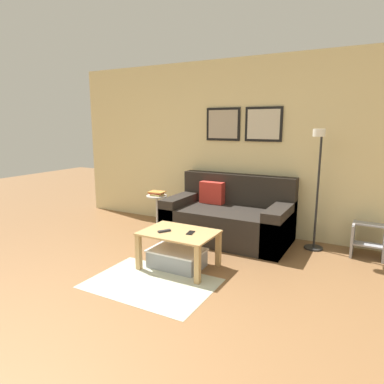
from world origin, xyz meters
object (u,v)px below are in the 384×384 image
object	(u,v)px
book_stack	(157,193)
storage_bin	(177,258)
coffee_table	(179,239)
floor_lamp	(317,182)
side_table	(157,209)
cell_phone	(191,233)
step_stool	(368,239)
couch	(229,218)
remote_control	(164,231)

from	to	relation	value
book_stack	storage_bin	bearing A→B (deg)	-47.01
coffee_table	floor_lamp	distance (m)	1.87
side_table	book_stack	bearing A→B (deg)	116.25
book_stack	cell_phone	xyz separation A→B (m)	(1.18, -1.06, -0.14)
coffee_table	step_stool	distance (m)	2.35
floor_lamp	step_stool	xyz separation A→B (m)	(0.63, 0.13, -0.69)
floor_lamp	storage_bin	bearing A→B (deg)	-135.27
coffee_table	storage_bin	xyz separation A→B (m)	(-0.03, 0.01, -0.24)
coffee_table	step_stool	world-z (taller)	coffee_table
storage_bin	step_stool	xyz separation A→B (m)	(1.91, 1.40, 0.11)
floor_lamp	coffee_table	bearing A→B (deg)	-134.41
coffee_table	step_stool	bearing A→B (deg)	36.86
book_stack	step_stool	distance (m)	2.95
cell_phone	step_stool	distance (m)	2.23
coffee_table	floor_lamp	xyz separation A→B (m)	(1.25, 1.28, 0.56)
couch	storage_bin	size ratio (longest dim) A/B	2.77
remote_control	book_stack	bearing A→B (deg)	159.40
coffee_table	cell_phone	world-z (taller)	cell_phone
floor_lamp	remote_control	bearing A→B (deg)	-135.68
storage_bin	floor_lamp	size ratio (longest dim) A/B	0.40
couch	step_stool	size ratio (longest dim) A/B	4.20
side_table	step_stool	xyz separation A→B (m)	(2.91, 0.33, -0.10)
couch	storage_bin	xyz separation A→B (m)	(-0.14, -1.19, -0.20)
coffee_table	side_table	xyz separation A→B (m)	(-1.03, 1.08, -0.02)
storage_bin	remote_control	size ratio (longest dim) A/B	4.11
side_table	cell_phone	xyz separation A→B (m)	(1.17, -1.06, 0.11)
coffee_table	cell_phone	size ratio (longest dim) A/B	5.88
coffee_table	storage_bin	distance (m)	0.24
coffee_table	remote_control	world-z (taller)	remote_control
side_table	floor_lamp	bearing A→B (deg)	4.95
remote_control	step_stool	world-z (taller)	remote_control
remote_control	storage_bin	bearing A→B (deg)	70.90
storage_bin	cell_phone	size ratio (longest dim) A/B	4.40
book_stack	remote_control	size ratio (longest dim) A/B	1.68
side_table	remote_control	distance (m)	1.47
storage_bin	couch	bearing A→B (deg)	83.46
floor_lamp	cell_phone	size ratio (longest dim) A/B	11.13
floor_lamp	side_table	distance (m)	2.36
coffee_table	storage_bin	world-z (taller)	coffee_table
couch	side_table	size ratio (longest dim) A/B	3.15
couch	floor_lamp	xyz separation A→B (m)	(1.14, 0.07, 0.60)
storage_bin	book_stack	xyz separation A→B (m)	(-1.00, 1.08, 0.47)
floor_lamp	remote_control	size ratio (longest dim) A/B	10.39
storage_bin	cell_phone	distance (m)	0.37
remote_control	side_table	bearing A→B (deg)	159.46
floor_lamp	cell_phone	distance (m)	1.74
cell_phone	step_stool	bearing A→B (deg)	28.31
couch	step_stool	bearing A→B (deg)	6.64
couch	floor_lamp	size ratio (longest dim) A/B	1.09
coffee_table	book_stack	xyz separation A→B (m)	(-1.04, 1.08, 0.23)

